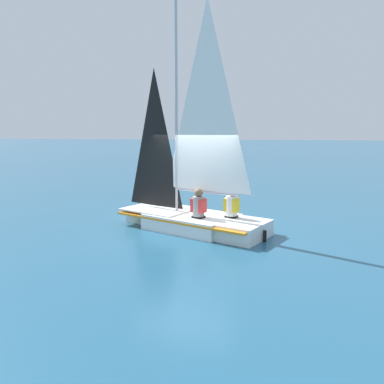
{
  "coord_description": "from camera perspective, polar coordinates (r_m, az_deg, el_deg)",
  "views": [
    {
      "loc": [
        2.52,
        -9.43,
        2.55
      ],
      "look_at": [
        0.0,
        0.0,
        1.0
      ],
      "focal_mm": 35.0,
      "sensor_mm": 36.0,
      "label": 1
    }
  ],
  "objects": [
    {
      "name": "sailor_helm",
      "position": [
        9.53,
        1.0,
        -2.69
      ],
      "size": [
        0.41,
        0.39,
        1.16
      ],
      "rotation": [
        0.0,
        0.0,
        2.79
      ],
      "color": "black",
      "rests_on": "ground_plane"
    },
    {
      "name": "sailor_crew",
      "position": [
        9.63,
        6.04,
        -2.62
      ],
      "size": [
        0.41,
        0.39,
        1.16
      ],
      "rotation": [
        0.0,
        0.0,
        2.79
      ],
      "color": "black",
      "rests_on": "ground_plane"
    },
    {
      "name": "ground_plane",
      "position": [
        10.09,
        0.0,
        -5.65
      ],
      "size": [
        260.0,
        260.0,
        0.0
      ],
      "primitive_type": "plane",
      "color": "#235675"
    },
    {
      "name": "sailboat_main",
      "position": [
        9.91,
        0.02,
        -1.07
      ],
      "size": [
        4.3,
        2.88,
        5.9
      ],
      "rotation": [
        0.0,
        0.0,
        2.79
      ],
      "color": "white",
      "rests_on": "ground_plane"
    }
  ]
}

